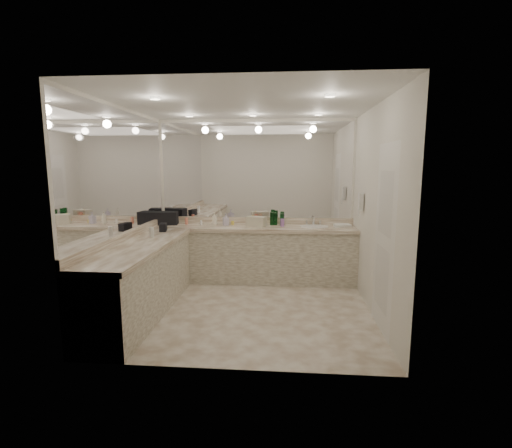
# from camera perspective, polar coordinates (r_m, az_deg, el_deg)

# --- Properties ---
(floor) EXTENTS (3.20, 3.20, 0.00)m
(floor) POSITION_cam_1_polar(r_m,az_deg,el_deg) (5.01, -1.43, -12.76)
(floor) COLOR beige
(floor) RESTS_ON ground
(ceiling) EXTENTS (3.20, 3.20, 0.00)m
(ceiling) POSITION_cam_1_polar(r_m,az_deg,el_deg) (4.72, -1.56, 18.06)
(ceiling) COLOR white
(ceiling) RESTS_ON floor
(wall_back) EXTENTS (3.20, 0.02, 2.60)m
(wall_back) POSITION_cam_1_polar(r_m,az_deg,el_deg) (6.17, 0.01, 3.81)
(wall_back) COLOR silver
(wall_back) RESTS_ON floor
(wall_left) EXTENTS (0.02, 3.00, 2.60)m
(wall_left) POSITION_cam_1_polar(r_m,az_deg,el_deg) (5.11, -19.63, 2.22)
(wall_left) COLOR silver
(wall_left) RESTS_ON floor
(wall_right) EXTENTS (0.02, 3.00, 2.60)m
(wall_right) POSITION_cam_1_polar(r_m,az_deg,el_deg) (4.79, 17.92, 1.88)
(wall_right) COLOR silver
(wall_right) RESTS_ON floor
(vanity_back_base) EXTENTS (3.20, 0.60, 0.84)m
(vanity_back_base) POSITION_cam_1_polar(r_m,az_deg,el_deg) (6.02, -0.23, -4.81)
(vanity_back_base) COLOR beige
(vanity_back_base) RESTS_ON floor
(vanity_back_top) EXTENTS (3.20, 0.64, 0.06)m
(vanity_back_top) POSITION_cam_1_polar(r_m,az_deg,el_deg) (5.92, -0.24, -0.60)
(vanity_back_top) COLOR silver
(vanity_back_top) RESTS_ON vanity_back_base
(vanity_left_base) EXTENTS (0.60, 2.40, 0.84)m
(vanity_left_base) POSITION_cam_1_polar(r_m,az_deg,el_deg) (4.90, -17.30, -8.47)
(vanity_left_base) COLOR beige
(vanity_left_base) RESTS_ON floor
(vanity_left_top) EXTENTS (0.64, 2.42, 0.06)m
(vanity_left_top) POSITION_cam_1_polar(r_m,az_deg,el_deg) (4.79, -17.44, -3.32)
(vanity_left_top) COLOR silver
(vanity_left_top) RESTS_ON vanity_left_base
(backsplash_back) EXTENTS (3.20, 0.04, 0.10)m
(backsplash_back) POSITION_cam_1_polar(r_m,az_deg,el_deg) (6.20, -0.01, 0.57)
(backsplash_back) COLOR silver
(backsplash_back) RESTS_ON vanity_back_top
(backsplash_left) EXTENTS (0.04, 3.00, 0.10)m
(backsplash_left) POSITION_cam_1_polar(r_m,az_deg,el_deg) (5.16, -19.22, -1.65)
(backsplash_left) COLOR silver
(backsplash_left) RESTS_ON vanity_left_top
(mirror_back) EXTENTS (3.12, 0.01, 1.55)m
(mirror_back) POSITION_cam_1_polar(r_m,az_deg,el_deg) (6.14, -0.00, 8.22)
(mirror_back) COLOR white
(mirror_back) RESTS_ON wall_back
(mirror_left) EXTENTS (0.01, 2.92, 1.55)m
(mirror_left) POSITION_cam_1_polar(r_m,az_deg,el_deg) (5.08, -19.79, 7.54)
(mirror_left) COLOR white
(mirror_left) RESTS_ON wall_left
(sink) EXTENTS (0.44, 0.44, 0.03)m
(sink) POSITION_cam_1_polar(r_m,az_deg,el_deg) (5.92, 8.96, -0.47)
(sink) COLOR white
(sink) RESTS_ON vanity_back_top
(faucet) EXTENTS (0.24, 0.16, 0.14)m
(faucet) POSITION_cam_1_polar(r_m,az_deg,el_deg) (6.12, 8.84, 0.55)
(faucet) COLOR silver
(faucet) RESTS_ON vanity_back_top
(wall_phone) EXTENTS (0.06, 0.10, 0.24)m
(wall_phone) POSITION_cam_1_polar(r_m,az_deg,el_deg) (5.46, 15.82, 3.32)
(wall_phone) COLOR white
(wall_phone) RESTS_ON wall_right
(door) EXTENTS (0.02, 0.82, 2.10)m
(door) POSITION_cam_1_polar(r_m,az_deg,el_deg) (4.34, 19.08, -2.21)
(door) COLOR white
(door) RESTS_ON wall_right
(black_toiletry_bag) EXTENTS (0.41, 0.29, 0.22)m
(black_toiletry_bag) POSITION_cam_1_polar(r_m,az_deg,el_deg) (6.25, -13.70, 0.94)
(black_toiletry_bag) COLOR black
(black_toiletry_bag) RESTS_ON vanity_back_top
(black_bag_spill) EXTENTS (0.14, 0.22, 0.11)m
(black_bag_spill) POSITION_cam_1_polar(r_m,az_deg,el_deg) (5.62, -14.09, -0.51)
(black_bag_spill) COLOR black
(black_bag_spill) RESTS_ON vanity_left_top
(cream_cosmetic_case) EXTENTS (0.33, 0.26, 0.17)m
(cream_cosmetic_case) POSITION_cam_1_polar(r_m,az_deg,el_deg) (5.86, 0.09, 0.43)
(cream_cosmetic_case) COLOR beige
(cream_cosmetic_case) RESTS_ON vanity_back_top
(hand_towel) EXTENTS (0.27, 0.21, 0.04)m
(hand_towel) POSITION_cam_1_polar(r_m,az_deg,el_deg) (6.01, 13.16, -0.22)
(hand_towel) COLOR white
(hand_towel) RESTS_ON vanity_back_top
(lotion_left) EXTENTS (0.06, 0.06, 0.14)m
(lotion_left) POSITION_cam_1_polar(r_m,az_deg,el_deg) (5.18, -15.75, -1.23)
(lotion_left) COLOR white
(lotion_left) RESTS_ON vanity_left_top
(soap_bottle_a) EXTENTS (0.09, 0.09, 0.21)m
(soap_bottle_a) POSITION_cam_1_polar(r_m,az_deg,el_deg) (6.04, -6.40, 0.81)
(soap_bottle_a) COLOR white
(soap_bottle_a) RESTS_ON vanity_back_top
(soap_bottle_b) EXTENTS (0.12, 0.12, 0.19)m
(soap_bottle_b) POSITION_cam_1_polar(r_m,az_deg,el_deg) (5.99, -4.67, 0.70)
(soap_bottle_b) COLOR silver
(soap_bottle_b) RESTS_ON vanity_back_top
(soap_bottle_c) EXTENTS (0.17, 0.17, 0.17)m
(soap_bottle_c) POSITION_cam_1_polar(r_m,az_deg,el_deg) (5.94, -0.50, 0.56)
(soap_bottle_c) COLOR #FFDF89
(soap_bottle_c) RESTS_ON vanity_back_top
(green_bottle_0) EXTENTS (0.07, 0.07, 0.18)m
(green_bottle_0) POSITION_cam_1_polar(r_m,az_deg,el_deg) (6.04, 4.03, 0.73)
(green_bottle_0) COLOR #0A4717
(green_bottle_0) RESTS_ON vanity_back_top
(green_bottle_1) EXTENTS (0.07, 0.07, 0.20)m
(green_bottle_1) POSITION_cam_1_polar(r_m,az_deg,el_deg) (6.02, 2.97, 0.79)
(green_bottle_1) COLOR #0A4717
(green_bottle_1) RESTS_ON vanity_back_top
(green_bottle_2) EXTENTS (0.07, 0.07, 0.21)m
(green_bottle_2) POSITION_cam_1_polar(r_m,az_deg,el_deg) (6.00, 2.48, 0.83)
(green_bottle_2) COLOR #0A4717
(green_bottle_2) RESTS_ON vanity_back_top
(amenity_bottle_0) EXTENTS (0.05, 0.05, 0.06)m
(amenity_bottle_0) POSITION_cam_1_polar(r_m,az_deg,el_deg) (6.06, -3.62, 0.17)
(amenity_bottle_0) COLOR #F2D84C
(amenity_bottle_0) RESTS_ON vanity_back_top
(amenity_bottle_1) EXTENTS (0.06, 0.06, 0.14)m
(amenity_bottle_1) POSITION_cam_1_polar(r_m,az_deg,el_deg) (5.96, 0.38, 0.42)
(amenity_bottle_1) COLOR #E0B28C
(amenity_bottle_1) RESTS_ON vanity_back_top
(amenity_bottle_2) EXTENTS (0.05, 0.05, 0.06)m
(amenity_bottle_2) POSITION_cam_1_polar(r_m,az_deg,el_deg) (5.86, 1.40, -0.11)
(amenity_bottle_2) COLOR white
(amenity_bottle_2) RESTS_ON vanity_back_top
(amenity_bottle_3) EXTENTS (0.06, 0.06, 0.12)m
(amenity_bottle_3) POSITION_cam_1_polar(r_m,az_deg,el_deg) (5.89, 4.08, 0.22)
(amenity_bottle_3) COLOR #9966B2
(amenity_bottle_3) RESTS_ON vanity_back_top
(amenity_bottle_4) EXTENTS (0.04, 0.04, 0.08)m
(amenity_bottle_4) POSITION_cam_1_polar(r_m,az_deg,el_deg) (6.09, -8.44, 0.22)
(amenity_bottle_4) COLOR white
(amenity_bottle_4) RESTS_ON vanity_back_top
(amenity_bottle_5) EXTENTS (0.07, 0.07, 0.13)m
(amenity_bottle_5) POSITION_cam_1_polar(r_m,az_deg,el_deg) (6.03, -0.22, 0.48)
(amenity_bottle_5) COLOR #E57F66
(amenity_bottle_5) RESTS_ON vanity_back_top
(amenity_bottle_6) EXTENTS (0.05, 0.05, 0.11)m
(amenity_bottle_6) POSITION_cam_1_polar(r_m,az_deg,el_deg) (6.19, -10.64, 0.45)
(amenity_bottle_6) COLOR #E57F66
(amenity_bottle_6) RESTS_ON vanity_back_top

